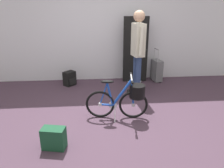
{
  "coord_description": "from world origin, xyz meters",
  "views": [
    {
      "loc": [
        -0.26,
        -3.2,
        1.87
      ],
      "look_at": [
        0.04,
        0.34,
        0.55
      ],
      "focal_mm": 34.95,
      "sensor_mm": 36.0,
      "label": 1
    }
  ],
  "objects_px": {
    "rolling_suitcase": "(157,70)",
    "folding_bike_foreground": "(124,98)",
    "backpack_on_floor": "(70,79)",
    "floor_banner_stand": "(135,54)",
    "visitor_near_wall": "(138,48)",
    "handbag_on_floor": "(54,138)"
  },
  "relations": [
    {
      "from": "visitor_near_wall",
      "to": "backpack_on_floor",
      "type": "relative_size",
      "value": 5.12
    },
    {
      "from": "visitor_near_wall",
      "to": "handbag_on_floor",
      "type": "distance_m",
      "value": 2.47
    },
    {
      "from": "folding_bike_foreground",
      "to": "backpack_on_floor",
      "type": "height_order",
      "value": "folding_bike_foreground"
    },
    {
      "from": "floor_banner_stand",
      "to": "visitor_near_wall",
      "type": "bearing_deg",
      "value": -97.88
    },
    {
      "from": "visitor_near_wall",
      "to": "rolling_suitcase",
      "type": "bearing_deg",
      "value": 49.72
    },
    {
      "from": "handbag_on_floor",
      "to": "visitor_near_wall",
      "type": "bearing_deg",
      "value": 50.47
    },
    {
      "from": "backpack_on_floor",
      "to": "handbag_on_floor",
      "type": "height_order",
      "value": "backpack_on_floor"
    },
    {
      "from": "floor_banner_stand",
      "to": "backpack_on_floor",
      "type": "relative_size",
      "value": 4.66
    },
    {
      "from": "folding_bike_foreground",
      "to": "handbag_on_floor",
      "type": "bearing_deg",
      "value": -144.78
    },
    {
      "from": "backpack_on_floor",
      "to": "folding_bike_foreground",
      "type": "bearing_deg",
      "value": -57.34
    },
    {
      "from": "floor_banner_stand",
      "to": "folding_bike_foreground",
      "type": "height_order",
      "value": "floor_banner_stand"
    },
    {
      "from": "floor_banner_stand",
      "to": "folding_bike_foreground",
      "type": "distance_m",
      "value": 1.91
    },
    {
      "from": "folding_bike_foreground",
      "to": "handbag_on_floor",
      "type": "height_order",
      "value": "folding_bike_foreground"
    },
    {
      "from": "rolling_suitcase",
      "to": "backpack_on_floor",
      "type": "bearing_deg",
      "value": -176.56
    },
    {
      "from": "floor_banner_stand",
      "to": "visitor_near_wall",
      "type": "xyz_separation_m",
      "value": [
        -0.11,
        -0.78,
        0.3
      ]
    },
    {
      "from": "folding_bike_foreground",
      "to": "handbag_on_floor",
      "type": "distance_m",
      "value": 1.32
    },
    {
      "from": "rolling_suitcase",
      "to": "folding_bike_foreground",
      "type": "bearing_deg",
      "value": -120.6
    },
    {
      "from": "visitor_near_wall",
      "to": "handbag_on_floor",
      "type": "xyz_separation_m",
      "value": [
        -1.47,
        -1.79,
        -0.86
      ]
    },
    {
      "from": "folding_bike_foreground",
      "to": "visitor_near_wall",
      "type": "distance_m",
      "value": 1.29
    },
    {
      "from": "backpack_on_floor",
      "to": "handbag_on_floor",
      "type": "bearing_deg",
      "value": -89.5
    },
    {
      "from": "rolling_suitcase",
      "to": "handbag_on_floor",
      "type": "xyz_separation_m",
      "value": [
        -2.15,
        -2.58,
        -0.13
      ]
    },
    {
      "from": "folding_bike_foreground",
      "to": "handbag_on_floor",
      "type": "xyz_separation_m",
      "value": [
        -1.07,
        -0.75,
        -0.22
      ]
    }
  ]
}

